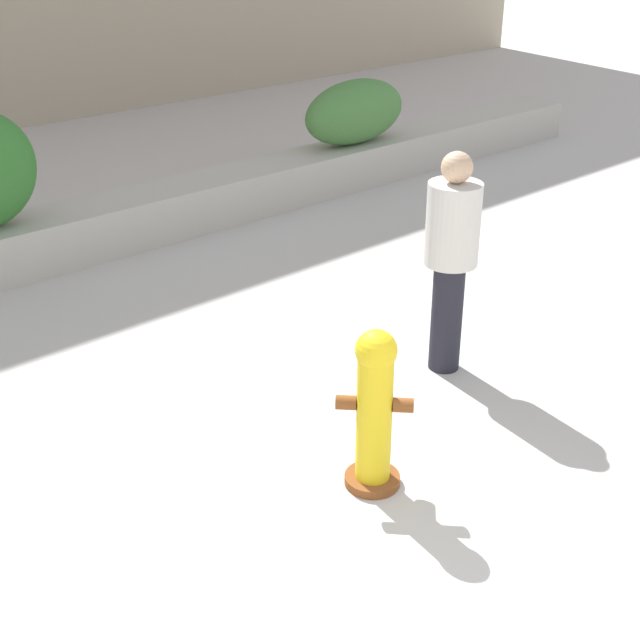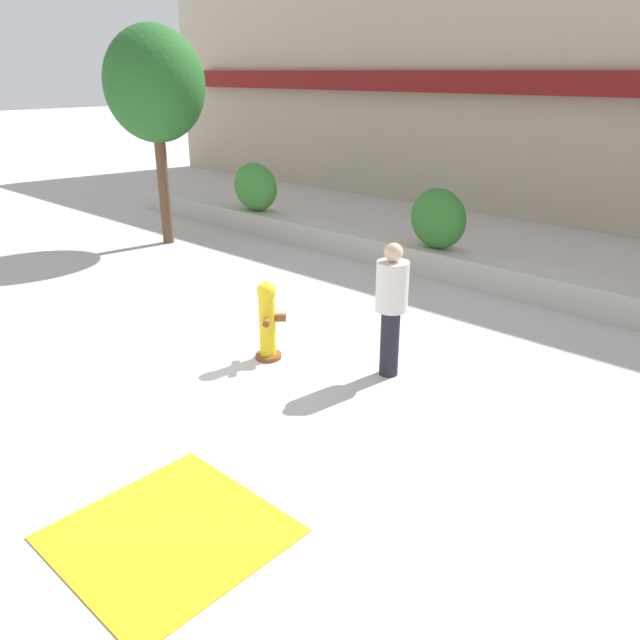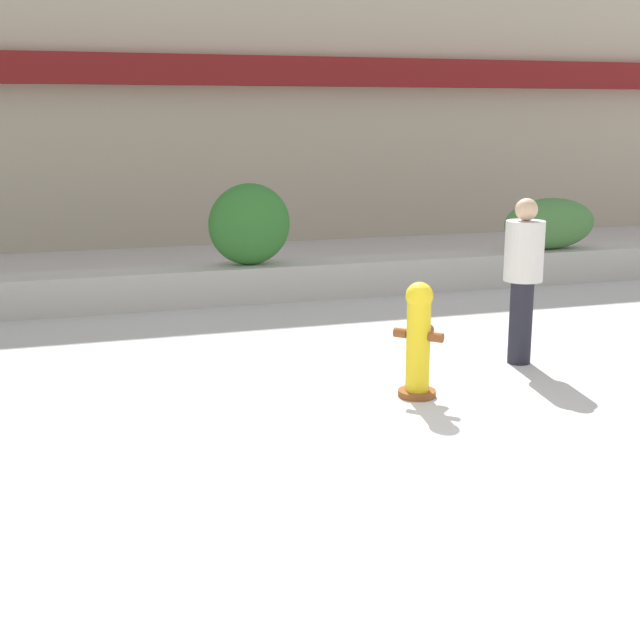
{
  "view_description": "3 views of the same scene",
  "coord_description": "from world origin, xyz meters",
  "px_view_note": "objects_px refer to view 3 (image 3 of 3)",
  "views": [
    {
      "loc": [
        -2.53,
        -2.01,
        3.4
      ],
      "look_at": [
        1.2,
        2.25,
        0.64
      ],
      "focal_mm": 50.0,
      "sensor_mm": 36.0,
      "label": 1
    },
    {
      "loc": [
        6.48,
        -3.91,
        3.62
      ],
      "look_at": [
        1.08,
        1.93,
        0.44
      ],
      "focal_mm": 35.0,
      "sensor_mm": 36.0,
      "label": 2
    },
    {
      "loc": [
        -2.51,
        -6.01,
        2.57
      ],
      "look_at": [
        0.27,
        2.67,
        0.45
      ],
      "focal_mm": 50.0,
      "sensor_mm": 36.0,
      "label": 3
    }
  ],
  "objects_px": {
    "hedge_bush_1": "(249,224)",
    "pedestrian": "(523,270)",
    "fire_hydrant": "(418,339)",
    "hedge_bush_2": "(550,224)"
  },
  "relations": [
    {
      "from": "hedge_bush_1",
      "to": "pedestrian",
      "type": "height_order",
      "value": "pedestrian"
    },
    {
      "from": "pedestrian",
      "to": "hedge_bush_1",
      "type": "bearing_deg",
      "value": 115.63
    },
    {
      "from": "pedestrian",
      "to": "fire_hydrant",
      "type": "bearing_deg",
      "value": -154.15
    },
    {
      "from": "hedge_bush_1",
      "to": "hedge_bush_2",
      "type": "xyz_separation_m",
      "value": [
        4.76,
        0.0,
        -0.17
      ]
    },
    {
      "from": "fire_hydrant",
      "to": "pedestrian",
      "type": "bearing_deg",
      "value": 25.85
    },
    {
      "from": "hedge_bush_1",
      "to": "pedestrian",
      "type": "xyz_separation_m",
      "value": [
        1.94,
        -4.04,
        -0.08
      ]
    },
    {
      "from": "fire_hydrant",
      "to": "hedge_bush_2",
      "type": "bearing_deg",
      "value": 47.81
    },
    {
      "from": "hedge_bush_1",
      "to": "pedestrian",
      "type": "relative_size",
      "value": 0.67
    },
    {
      "from": "hedge_bush_2",
      "to": "pedestrian",
      "type": "bearing_deg",
      "value": -125.0
    },
    {
      "from": "hedge_bush_1",
      "to": "hedge_bush_2",
      "type": "relative_size",
      "value": 0.74
    }
  ]
}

